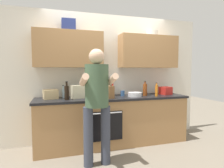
% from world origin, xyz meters
% --- Properties ---
extents(ground_plane, '(12.00, 12.00, 0.00)m').
position_xyz_m(ground_plane, '(0.00, 0.00, 0.00)').
color(ground_plane, '#756B5B').
extents(back_wall_unit, '(4.00, 0.38, 2.50)m').
position_xyz_m(back_wall_unit, '(-0.00, 0.27, 1.50)').
color(back_wall_unit, silver).
rests_on(back_wall_unit, ground).
extents(counter, '(2.84, 0.67, 0.90)m').
position_xyz_m(counter, '(-0.00, -0.00, 0.45)').
color(counter, '#A37547').
rests_on(counter, ground).
extents(person_standing, '(0.49, 0.45, 1.70)m').
position_xyz_m(person_standing, '(-0.47, -0.69, 1.01)').
color(person_standing, '#383D4C').
rests_on(person_standing, ground).
extents(bottle_soy, '(0.08, 0.08, 0.31)m').
position_xyz_m(bottle_soy, '(-0.86, -0.10, 1.03)').
color(bottle_soy, black).
rests_on(bottle_soy, counter).
extents(bottle_water, '(0.05, 0.05, 0.23)m').
position_xyz_m(bottle_water, '(-0.91, 0.11, 0.99)').
color(bottle_water, silver).
rests_on(bottle_water, counter).
extents(bottle_juice, '(0.05, 0.05, 0.26)m').
position_xyz_m(bottle_juice, '(0.81, -0.16, 1.01)').
color(bottle_juice, orange).
rests_on(bottle_juice, counter).
extents(bottle_vinegar, '(0.08, 0.08, 0.29)m').
position_xyz_m(bottle_vinegar, '(0.64, -0.02, 1.02)').
color(bottle_vinegar, brown).
rests_on(bottle_vinegar, counter).
extents(bottle_soda, '(0.06, 0.06, 0.29)m').
position_xyz_m(bottle_soda, '(-0.14, 0.11, 1.02)').
color(bottle_soda, '#198C33').
rests_on(bottle_soda, counter).
extents(bottle_hotsauce, '(0.05, 0.05, 0.32)m').
position_xyz_m(bottle_hotsauce, '(-0.01, 0.07, 1.04)').
color(bottle_hotsauce, red).
rests_on(bottle_hotsauce, counter).
extents(cup_tea, '(0.08, 0.08, 0.11)m').
position_xyz_m(cup_tea, '(0.19, 0.06, 0.95)').
color(cup_tea, '#33598C').
rests_on(cup_tea, counter).
extents(cup_coffee, '(0.07, 0.07, 0.09)m').
position_xyz_m(cup_coffee, '(-0.34, -0.16, 0.95)').
color(cup_coffee, white).
rests_on(cup_coffee, counter).
extents(mixing_bowl, '(0.26, 0.26, 0.08)m').
position_xyz_m(mixing_bowl, '(0.40, -0.07, 0.94)').
color(mixing_bowl, silver).
rests_on(mixing_bowl, counter).
extents(knife_block, '(0.10, 0.14, 0.28)m').
position_xyz_m(knife_block, '(-0.10, -0.15, 1.01)').
color(knife_block, brown).
rests_on(knife_block, counter).
extents(potted_herb, '(0.15, 0.15, 0.26)m').
position_xyz_m(potted_herb, '(-0.38, 0.02, 1.04)').
color(potted_herb, '#9E6647').
rests_on(potted_herb, counter).
extents(grocery_bag_crisps, '(0.24, 0.24, 0.16)m').
position_xyz_m(grocery_bag_crisps, '(1.13, 0.03, 0.98)').
color(grocery_bag_crisps, red).
rests_on(grocery_bag_crisps, counter).
extents(grocery_bag_bread, '(0.27, 0.25, 0.16)m').
position_xyz_m(grocery_bag_bread, '(-1.13, 0.10, 0.98)').
color(grocery_bag_bread, tan).
rests_on(grocery_bag_bread, counter).
extents(grocery_bag_rice, '(0.28, 0.20, 0.23)m').
position_xyz_m(grocery_bag_rice, '(-0.65, 0.01, 1.02)').
color(grocery_bag_rice, beige).
rests_on(grocery_bag_rice, counter).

